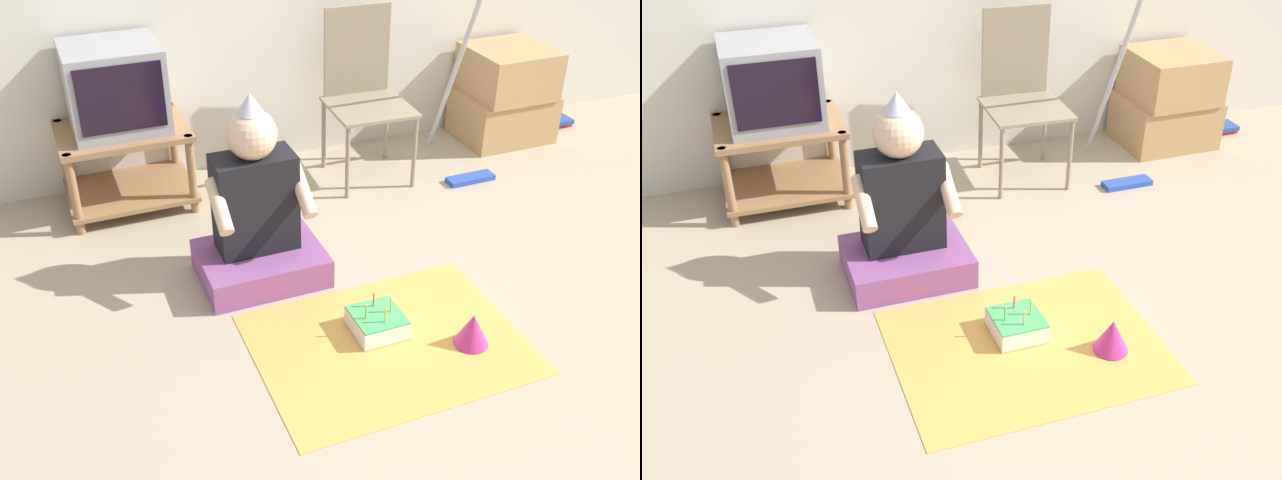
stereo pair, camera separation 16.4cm
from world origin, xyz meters
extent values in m
plane|color=tan|center=(0.00, 0.00, 0.00)|extent=(16.00, 16.00, 0.00)
cube|color=#997047|center=(-1.20, 1.73, 0.42)|extent=(0.65, 0.50, 0.03)
cube|color=#997047|center=(-1.20, 1.73, 0.08)|extent=(0.65, 0.50, 0.02)
cylinder|color=#997047|center=(-1.49, 1.51, 0.22)|extent=(0.04, 0.04, 0.44)
cylinder|color=#997047|center=(-0.90, 1.51, 0.22)|extent=(0.04, 0.04, 0.44)
cylinder|color=#997047|center=(-1.49, 1.94, 0.22)|extent=(0.04, 0.04, 0.44)
cylinder|color=#997047|center=(-0.90, 1.94, 0.22)|extent=(0.04, 0.04, 0.44)
cube|color=#99999E|center=(-1.20, 1.74, 0.65)|extent=(0.47, 0.42, 0.43)
cube|color=black|center=(-1.20, 1.53, 0.67)|extent=(0.41, 0.01, 0.33)
cube|color=gray|center=(0.11, 1.53, 0.42)|extent=(0.45, 0.45, 0.02)
cube|color=gray|center=(0.12, 1.73, 0.67)|extent=(0.38, 0.04, 0.50)
cylinder|color=gray|center=(-0.10, 1.35, 0.21)|extent=(0.02, 0.02, 0.42)
cylinder|color=gray|center=(0.29, 1.33, 0.21)|extent=(0.02, 0.02, 0.42)
cylinder|color=gray|center=(-0.08, 1.73, 0.21)|extent=(0.02, 0.02, 0.42)
cylinder|color=gray|center=(0.31, 1.71, 0.21)|extent=(0.02, 0.02, 0.42)
cube|color=tan|center=(1.12, 1.71, 0.15)|extent=(0.55, 0.44, 0.29)
cube|color=tan|center=(1.12, 1.71, 0.43)|extent=(0.47, 0.47, 0.28)
cube|color=#2D4CB2|center=(0.63, 1.26, 0.01)|extent=(0.28, 0.09, 0.03)
cylinder|color=#B7B7BC|center=(0.63, 1.50, 0.64)|extent=(0.03, 0.51, 1.22)
cube|color=#B72D28|center=(1.57, 1.72, 0.01)|extent=(0.17, 0.11, 0.03)
cube|color=#284793|center=(1.57, 1.72, 0.04)|extent=(0.16, 0.13, 0.03)
cube|color=#8C4C8C|center=(-0.77, 0.81, 0.07)|extent=(0.55, 0.42, 0.14)
cube|color=black|center=(-0.77, 0.85, 0.37)|extent=(0.36, 0.19, 0.45)
sphere|color=beige|center=(-0.77, 0.85, 0.69)|extent=(0.22, 0.22, 0.22)
cone|color=silver|center=(-0.77, 0.85, 0.83)|extent=(0.12, 0.12, 0.09)
cylinder|color=beige|center=(-0.95, 0.75, 0.44)|extent=(0.06, 0.24, 0.20)
cylinder|color=beige|center=(-0.58, 0.75, 0.44)|extent=(0.06, 0.24, 0.20)
cube|color=#EFA84C|center=(-0.44, 0.15, 0.00)|extent=(1.08, 0.83, 0.01)
cube|color=white|center=(-0.45, 0.24, 0.04)|extent=(0.21, 0.21, 0.08)
cube|color=#4CB266|center=(-0.45, 0.24, 0.09)|extent=(0.20, 0.20, 0.01)
cylinder|color=yellow|center=(-0.39, 0.24, 0.12)|extent=(0.01, 0.01, 0.07)
sphere|color=#FFCC4C|center=(-0.39, 0.24, 0.16)|extent=(0.01, 0.01, 0.01)
cylinder|color=#EA4C4C|center=(-0.44, 0.30, 0.12)|extent=(0.01, 0.01, 0.07)
sphere|color=#FFCC4C|center=(-0.44, 0.30, 0.16)|extent=(0.01, 0.01, 0.01)
cylinder|color=#66C666|center=(-0.51, 0.24, 0.12)|extent=(0.01, 0.01, 0.07)
sphere|color=#FFCC4C|center=(-0.51, 0.24, 0.16)|extent=(0.01, 0.01, 0.01)
cylinder|color=yellow|center=(-0.44, 0.19, 0.12)|extent=(0.01, 0.01, 0.07)
sphere|color=#FFCC4C|center=(-0.44, 0.19, 0.16)|extent=(0.01, 0.01, 0.01)
cone|color=#CC338C|center=(-0.13, 0.03, 0.08)|extent=(0.14, 0.14, 0.14)
camera|label=1|loc=(-1.58, -1.92, 1.99)|focal=42.00mm
camera|label=2|loc=(-1.43, -1.98, 1.99)|focal=42.00mm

